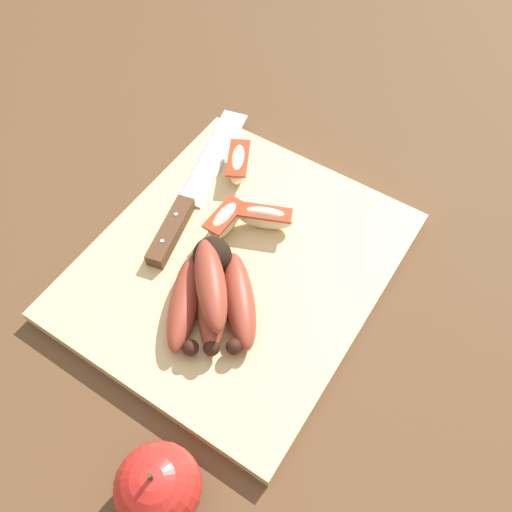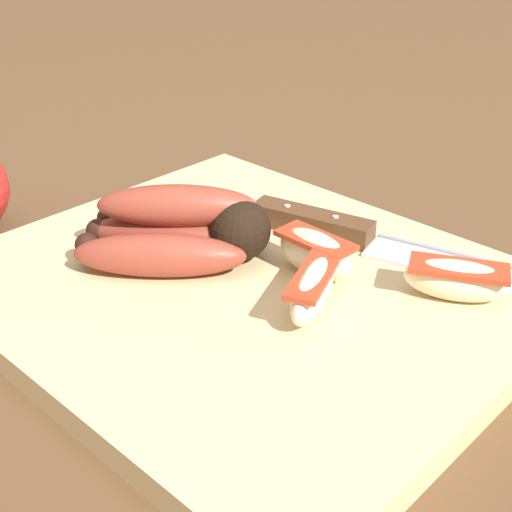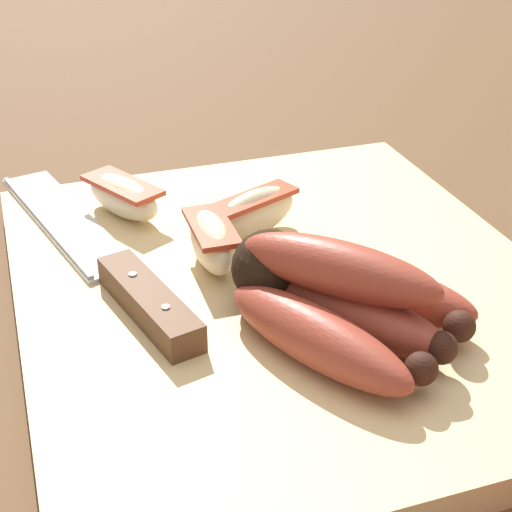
{
  "view_description": "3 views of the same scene",
  "coord_description": "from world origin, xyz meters",
  "px_view_note": "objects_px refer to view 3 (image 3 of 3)",
  "views": [
    {
      "loc": [
        0.29,
        0.21,
        0.57
      ],
      "look_at": [
        0.01,
        0.03,
        0.06
      ],
      "focal_mm": 38.26,
      "sensor_mm": 36.0,
      "label": 1
    },
    {
      "loc": [
        -0.3,
        0.31,
        0.28
      ],
      "look_at": [
        0.01,
        -0.01,
        0.03
      ],
      "focal_mm": 50.05,
      "sensor_mm": 36.0,
      "label": 2
    },
    {
      "loc": [
        0.4,
        -0.15,
        0.28
      ],
      "look_at": [
        0.01,
        -0.02,
        0.04
      ],
      "focal_mm": 55.35,
      "sensor_mm": 36.0,
      "label": 3
    }
  ],
  "objects_px": {
    "chefs_knife": "(115,270)",
    "apple_wedge_near": "(212,241)",
    "apple_wedge_middle": "(123,196)",
    "banana_bunch": "(335,297)",
    "apple_wedge_far": "(259,211)"
  },
  "relations": [
    {
      "from": "banana_bunch",
      "to": "apple_wedge_far",
      "type": "xyz_separation_m",
      "value": [
        -0.12,
        -0.0,
        -0.0
      ]
    },
    {
      "from": "chefs_knife",
      "to": "apple_wedge_near",
      "type": "relative_size",
      "value": 4.37
    },
    {
      "from": "chefs_knife",
      "to": "apple_wedge_middle",
      "type": "xyz_separation_m",
      "value": [
        -0.09,
        0.02,
        0.01
      ]
    },
    {
      "from": "banana_bunch",
      "to": "apple_wedge_near",
      "type": "relative_size",
      "value": 2.43
    },
    {
      "from": "banana_bunch",
      "to": "apple_wedge_middle",
      "type": "height_order",
      "value": "banana_bunch"
    },
    {
      "from": "apple_wedge_far",
      "to": "apple_wedge_middle",
      "type": "bearing_deg",
      "value": -125.49
    },
    {
      "from": "chefs_knife",
      "to": "apple_wedge_middle",
      "type": "distance_m",
      "value": 0.09
    },
    {
      "from": "chefs_knife",
      "to": "apple_wedge_middle",
      "type": "bearing_deg",
      "value": 166.23
    },
    {
      "from": "apple_wedge_middle",
      "to": "apple_wedge_far",
      "type": "relative_size",
      "value": 1.03
    },
    {
      "from": "banana_bunch",
      "to": "apple_wedge_middle",
      "type": "xyz_separation_m",
      "value": [
        -0.18,
        -0.09,
        -0.01
      ]
    },
    {
      "from": "banana_bunch",
      "to": "apple_wedge_middle",
      "type": "relative_size",
      "value": 2.08
    },
    {
      "from": "banana_bunch",
      "to": "chefs_knife",
      "type": "bearing_deg",
      "value": -130.93
    },
    {
      "from": "banana_bunch",
      "to": "chefs_knife",
      "type": "xyz_separation_m",
      "value": [
        -0.09,
        -0.11,
        -0.02
      ]
    },
    {
      "from": "chefs_knife",
      "to": "apple_wedge_near",
      "type": "xyz_separation_m",
      "value": [
        0.0,
        0.06,
        0.01
      ]
    },
    {
      "from": "banana_bunch",
      "to": "apple_wedge_middle",
      "type": "bearing_deg",
      "value": -154.32
    }
  ]
}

